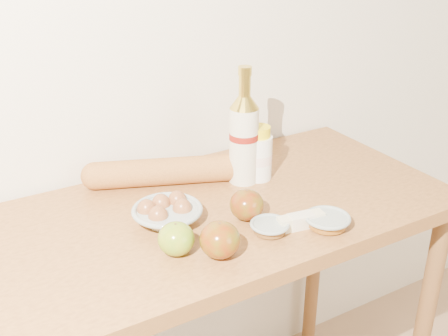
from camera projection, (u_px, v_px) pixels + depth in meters
The scene contains 12 objects.
back_wall at pixel (155, 23), 1.49m from camera, with size 3.50×0.02×2.60m, color silver.
table at pixel (218, 249), 1.45m from camera, with size 1.20×0.60×0.90m.
bourbon_bottle at pixel (244, 137), 1.48m from camera, with size 0.09×0.09×0.32m.
cream_bottle at pixel (258, 154), 1.52m from camera, with size 0.10×0.10×0.15m.
egg_bowl at pixel (167, 212), 1.33m from camera, with size 0.18×0.18×0.06m.
baguette at pixel (165, 171), 1.50m from camera, with size 0.44×0.23×0.07m.
apple_yellowgreen at pixel (176, 239), 1.20m from camera, with size 0.09×0.09×0.07m.
apple_redgreen_front at pixel (220, 240), 1.19m from camera, with size 0.10×0.10×0.08m.
apple_redgreen_right at pixel (247, 205), 1.33m from camera, with size 0.10×0.10×0.08m.
sugar_bowl at pixel (270, 227), 1.29m from camera, with size 0.11×0.11×0.03m.
syrup_bowl at pixel (327, 221), 1.31m from camera, with size 0.12×0.12×0.03m.
butter_stick at pixel (301, 221), 1.31m from camera, with size 0.12×0.05×0.03m.
Camera 1 is at (-0.61, 0.11, 1.58)m, focal length 45.00 mm.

